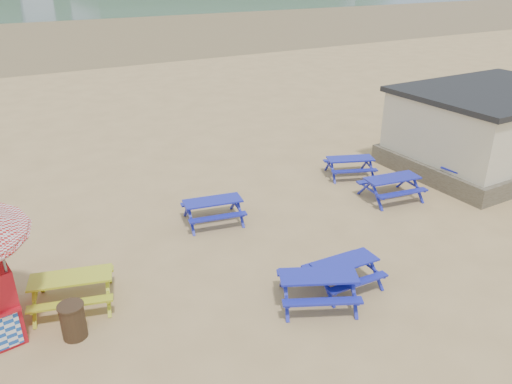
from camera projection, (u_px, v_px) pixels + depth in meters
ground at (284, 239)px, 14.97m from camera, size 400.00×400.00×0.00m
wet_sand at (25, 35)px, 58.14m from camera, size 400.00×400.00×0.00m
picnic_table_blue_a at (213, 211)px, 15.84m from camera, size 2.08×1.80×0.77m
picnic_table_blue_b at (350, 167)px, 19.33m from camera, size 2.17×1.98×0.74m
picnic_table_blue_c at (391, 188)px, 17.43m from camera, size 2.14×1.83×0.81m
picnic_table_blue_d at (318, 289)px, 12.04m from camera, size 2.34×2.17×0.78m
picnic_table_blue_e at (344, 273)px, 12.69m from camera, size 1.79×1.47×0.72m
picnic_table_blue_f at (465, 175)px, 18.46m from camera, size 2.20×1.85×0.86m
picnic_table_yellow at (73, 290)px, 11.95m from camera, size 2.24×1.99×0.79m
litter_bin at (73, 321)px, 10.89m from camera, size 0.57×0.57×0.84m
amenity_block at (491, 128)px, 19.92m from camera, size 7.40×5.40×3.15m
headland_town at (178, 4)px, 240.74m from camera, size 264.00×144.00×108.00m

